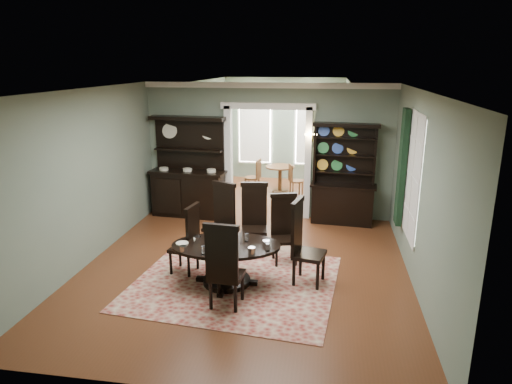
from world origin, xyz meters
TOP-DOWN VIEW (x-y plane):
  - room at (0.00, 0.04)m, footprint 5.51×6.01m
  - parlor at (0.00, 5.53)m, footprint 3.51×3.50m
  - doorway_trim at (0.00, 3.00)m, footprint 2.08×0.25m
  - right_window at (2.69, 0.93)m, footprint 0.15×1.47m
  - wall_sconce at (0.95, 2.85)m, footprint 0.27×0.21m
  - rug at (-0.06, -0.45)m, footprint 3.40×3.07m
  - dining_table at (-0.18, -0.51)m, footprint 1.83×1.77m
  - centerpiece at (-0.16, -0.44)m, footprint 1.52×0.98m
  - chair_far_left at (-0.56, 0.80)m, footprint 0.62×0.61m
  - chair_far_mid at (0.04, 0.84)m, footprint 0.55×0.53m
  - chair_far_right at (0.62, 0.54)m, footprint 0.55×0.53m
  - chair_end_left at (-0.88, -0.22)m, footprint 0.49×0.50m
  - chair_end_right at (0.99, -0.25)m, footprint 0.58×0.60m
  - chair_near at (-0.04, -1.27)m, footprint 0.52×0.50m
  - sideboard at (-1.78, 2.74)m, footprint 1.76×0.73m
  - welsh_dresser at (1.69, 2.76)m, footprint 1.44×0.63m
  - parlor_table at (0.08, 4.97)m, footprint 0.78×0.78m
  - parlor_chair_left at (-0.57, 4.62)m, footprint 0.43×0.42m
  - parlor_chair_right at (0.49, 4.62)m, footprint 0.41×0.40m

SIDE VIEW (x-z plane):
  - rug at x=-0.06m, z-range 0.00..0.01m
  - parlor_chair_right at x=0.49m, z-range 0.03..0.89m
  - dining_table at x=-0.18m, z-range 0.13..0.81m
  - parlor_table at x=0.08m, z-range 0.11..0.83m
  - parlor_chair_left at x=-0.57m, z-range 0.03..0.99m
  - chair_end_left at x=-0.88m, z-range 0.03..1.23m
  - chair_far_right at x=0.62m, z-range 0.03..1.25m
  - chair_far_left at x=-0.56m, z-range 0.03..1.34m
  - chair_far_mid at x=0.04m, z-range 0.03..1.35m
  - chair_near at x=-0.04m, z-range 0.03..1.35m
  - chair_end_right at x=0.99m, z-range 0.03..1.41m
  - centerpiece at x=-0.16m, z-range 0.62..0.87m
  - sideboard at x=-1.78m, z-range -0.34..1.92m
  - welsh_dresser at x=1.69m, z-range -0.30..1.88m
  - parlor at x=0.00m, z-range 0.01..3.02m
  - room at x=0.00m, z-range 0.07..3.08m
  - right_window at x=2.69m, z-range 0.54..2.66m
  - doorway_trim at x=0.00m, z-range 0.33..2.90m
  - wall_sconce at x=0.95m, z-range 1.79..1.99m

